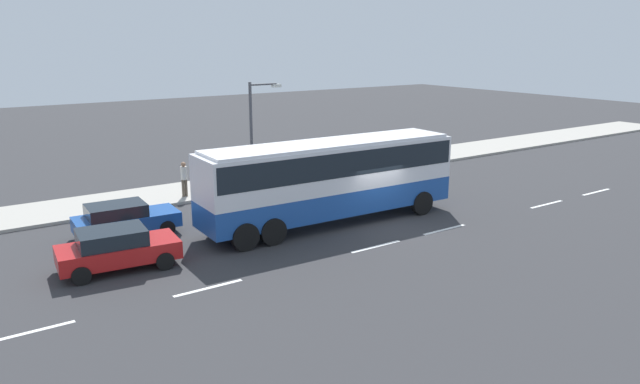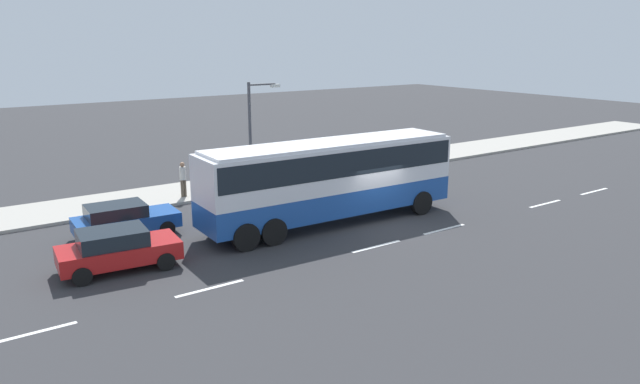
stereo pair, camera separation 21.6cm
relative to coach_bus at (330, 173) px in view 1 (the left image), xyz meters
The scene contains 8 objects.
ground_plane 3.18m from the coach_bus, 40.94° to the right, with size 120.00×120.00×0.00m, color #333335.
sidewalk_curb 8.95m from the coach_bus, 78.71° to the left, with size 80.00×4.00×0.15m, color #A8A399.
lane_centreline 4.40m from the coach_bus, 68.09° to the right, with size 29.91×0.16×0.01m.
coach_bus is the anchor object (origin of this frame).
car_blue_saloon 8.79m from the coach_bus, 157.61° to the left, with size 4.19×2.04×1.40m.
car_red_compact 9.41m from the coach_bus, behind, with size 4.22×2.23×1.49m.
pedestrian_near_curb 8.39m from the coach_bus, 116.70° to the left, with size 0.32×0.32×1.77m.
street_lamp 7.36m from the coach_bus, 87.87° to the left, with size 1.90×0.24×5.56m.
Camera 1 is at (-16.18, -18.89, 7.87)m, focal length 33.33 mm.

